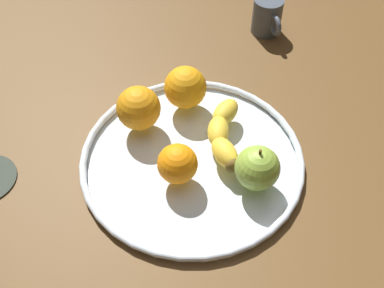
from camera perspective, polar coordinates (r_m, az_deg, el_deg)
The scene contains 8 objects.
ground_plane at distance 80.89cm, azimuth 0.00°, elevation -3.07°, with size 153.80×153.80×4.00cm, color brown.
fruit_bowl at distance 78.57cm, azimuth 0.00°, elevation -1.80°, with size 38.25×38.25×1.80cm.
banana at distance 78.75cm, azimuth 3.91°, elevation 1.35°, with size 16.14×9.24×3.73cm.
apple at distance 72.47cm, azimuth 8.12°, elevation -2.96°, with size 7.22×7.22×8.02cm.
orange_front_right at distance 83.51cm, azimuth -0.83°, elevation 7.05°, with size 7.75×7.75×7.75cm, color orange.
orange_front_left at distance 72.70cm, azimuth -1.82°, elevation -2.46°, with size 6.55×6.55×6.55cm, color orange.
orange_center at distance 80.31cm, azimuth -6.66°, elevation 4.45°, with size 7.78×7.78×7.78cm, color orange.
ambient_mug at distance 104.62cm, azimuth 9.35°, elevation 15.39°, with size 9.88×6.43×7.94cm.
Camera 1 is at (46.00, -14.13, 63.02)cm, focal length 42.95 mm.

